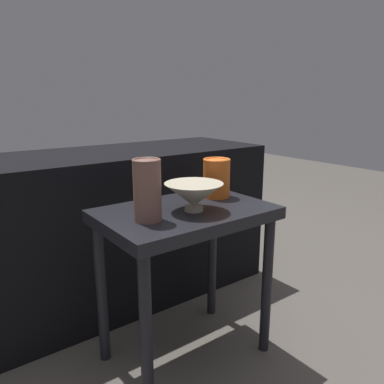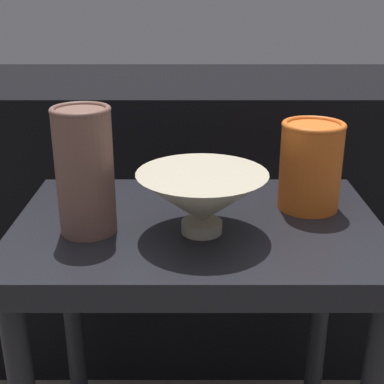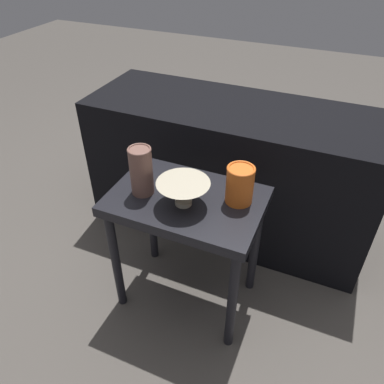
{
  "view_description": "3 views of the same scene",
  "coord_description": "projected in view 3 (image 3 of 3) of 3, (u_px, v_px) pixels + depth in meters",
  "views": [
    {
      "loc": [
        -0.69,
        -0.96,
        0.91
      ],
      "look_at": [
        0.01,
        -0.02,
        0.61
      ],
      "focal_mm": 35.0,
      "sensor_mm": 36.0,
      "label": 1
    },
    {
      "loc": [
        -0.01,
        -0.75,
        0.89
      ],
      "look_at": [
        -0.01,
        -0.03,
        0.61
      ],
      "focal_mm": 50.0,
      "sensor_mm": 36.0,
      "label": 2
    },
    {
      "loc": [
        0.44,
        -0.98,
        1.39
      ],
      "look_at": [
        0.05,
        -0.05,
        0.63
      ],
      "focal_mm": 35.0,
      "sensor_mm": 36.0,
      "label": 3
    }
  ],
  "objects": [
    {
      "name": "couch_backdrop",
      "position": [
        230.0,
        170.0,
        1.88
      ],
      "size": [
        1.37,
        0.5,
        0.68
      ],
      "color": "black",
      "rests_on": "ground_plane"
    },
    {
      "name": "table",
      "position": [
        187.0,
        215.0,
        1.41
      ],
      "size": [
        0.56,
        0.37,
        0.55
      ],
      "color": "black",
      "rests_on": "ground_plane"
    },
    {
      "name": "ground_plane",
      "position": [
        187.0,
        293.0,
        1.69
      ],
      "size": [
        8.0,
        8.0,
        0.0
      ],
      "primitive_type": "plane",
      "color": "#4C4742"
    },
    {
      "name": "bowl",
      "position": [
        183.0,
        192.0,
        1.3
      ],
      "size": [
        0.19,
        0.19,
        0.09
      ],
      "color": "#B2A88E",
      "rests_on": "table"
    },
    {
      "name": "vase_colorful_right",
      "position": [
        240.0,
        184.0,
        1.3
      ],
      "size": [
        0.1,
        0.1,
        0.14
      ],
      "color": "orange",
      "rests_on": "table"
    },
    {
      "name": "vase_textured_left",
      "position": [
        141.0,
        171.0,
        1.33
      ],
      "size": [
        0.08,
        0.08,
        0.18
      ],
      "color": "brown",
      "rests_on": "table"
    }
  ]
}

